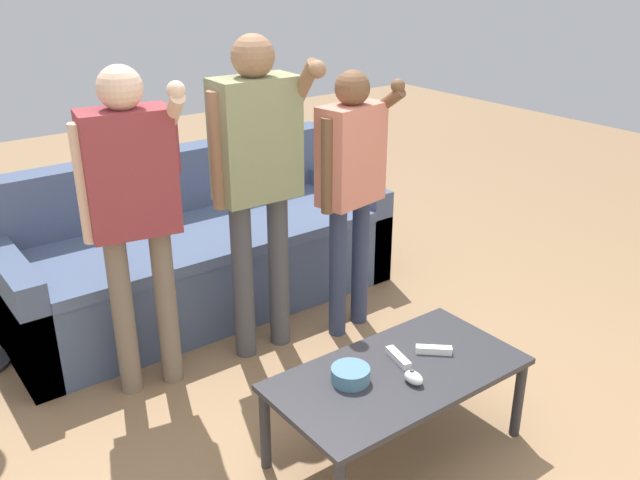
# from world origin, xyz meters

# --- Properties ---
(ground_plane) EXTENTS (12.00, 12.00, 0.00)m
(ground_plane) POSITION_xyz_m (0.00, 0.00, 0.00)
(ground_plane) COLOR #93704C
(couch) EXTENTS (2.20, 0.88, 0.86)m
(couch) POSITION_xyz_m (0.06, 1.41, 0.30)
(couch) COLOR #475675
(couch) RESTS_ON ground
(coffee_table) EXTENTS (1.04, 0.54, 0.39)m
(coffee_table) POSITION_xyz_m (0.08, -0.27, 0.34)
(coffee_table) COLOR #2D2D33
(coffee_table) RESTS_ON ground
(snack_bowl) EXTENTS (0.15, 0.15, 0.06)m
(snack_bowl) POSITION_xyz_m (-0.11, -0.21, 0.42)
(snack_bowl) COLOR teal
(snack_bowl) RESTS_ON coffee_table
(game_remote_nunchuk) EXTENTS (0.06, 0.09, 0.05)m
(game_remote_nunchuk) POSITION_xyz_m (0.07, -0.37, 0.41)
(game_remote_nunchuk) COLOR white
(game_remote_nunchuk) RESTS_ON coffee_table
(player_left) EXTENTS (0.44, 0.37, 1.52)m
(player_left) POSITION_xyz_m (-0.53, 0.78, 0.96)
(player_left) COLOR #756656
(player_left) RESTS_ON ground
(player_center) EXTENTS (0.47, 0.37, 1.60)m
(player_center) POSITION_xyz_m (0.08, 0.74, 1.01)
(player_center) COLOR #47474C
(player_center) RESTS_ON ground
(player_right) EXTENTS (0.44, 0.28, 1.41)m
(player_right) POSITION_xyz_m (0.57, 0.64, 0.89)
(player_right) COLOR #2D3856
(player_right) RESTS_ON ground
(game_remote_wand_near) EXTENTS (0.14, 0.13, 0.03)m
(game_remote_wand_near) POSITION_xyz_m (0.29, -0.26, 0.40)
(game_remote_wand_near) COLOR white
(game_remote_wand_near) RESTS_ON coffee_table
(game_remote_wand_far) EXTENTS (0.07, 0.16, 0.03)m
(game_remote_wand_far) POSITION_xyz_m (0.13, -0.22, 0.40)
(game_remote_wand_far) COLOR white
(game_remote_wand_far) RESTS_ON coffee_table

